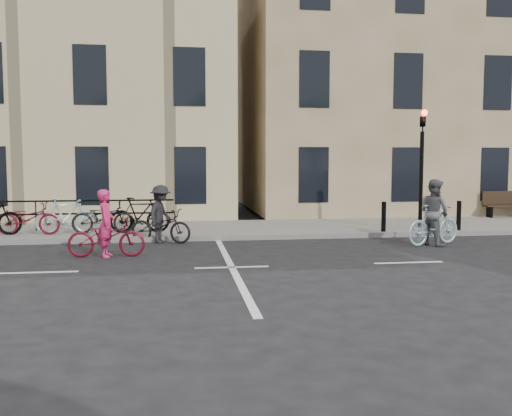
{
  "coord_description": "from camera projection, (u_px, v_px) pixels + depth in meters",
  "views": [
    {
      "loc": [
        -1.17,
        -12.07,
        2.35
      ],
      "look_at": [
        0.82,
        2.06,
        1.1
      ],
      "focal_mm": 40.0,
      "sensor_mm": 36.0,
      "label": 1
    }
  ],
  "objects": [
    {
      "name": "ground",
      "position": [
        232.0,
        268.0,
        12.27
      ],
      "size": [
        120.0,
        120.0,
        0.0
      ],
      "primitive_type": "plane",
      "color": "black",
      "rests_on": "ground"
    },
    {
      "name": "sidewalk",
      "position": [
        84.0,
        232.0,
        17.63
      ],
      "size": [
        46.0,
        4.0,
        0.15
      ],
      "primitive_type": "cube",
      "color": "slate",
      "rests_on": "ground"
    },
    {
      "name": "building_east",
      "position": [
        401.0,
        74.0,
        25.81
      ],
      "size": [
        14.0,
        10.0,
        12.0
      ],
      "primitive_type": "cube",
      "color": "#937E58",
      "rests_on": "sidewalk"
    },
    {
      "name": "traffic_light",
      "position": [
        422.0,
        155.0,
        17.2
      ],
      "size": [
        0.18,
        0.3,
        3.9
      ],
      "color": "black",
      "rests_on": "sidewalk"
    },
    {
      "name": "bollard_east",
      "position": [
        384.0,
        217.0,
        17.11
      ],
      "size": [
        0.14,
        0.14,
        0.9
      ],
      "primitive_type": "cylinder",
      "color": "black",
      "rests_on": "sidewalk"
    },
    {
      "name": "bollard_west",
      "position": [
        459.0,
        215.0,
        17.44
      ],
      "size": [
        0.14,
        0.14,
        0.9
      ],
      "primitive_type": "cylinder",
      "color": "black",
      "rests_on": "sidewalk"
    },
    {
      "name": "bench",
      "position": [
        504.0,
        203.0,
        21.37
      ],
      "size": [
        1.6,
        0.41,
        0.97
      ],
      "color": "black",
      "rests_on": "sidewalk"
    },
    {
      "name": "parked_bikes",
      "position": [
        46.0,
        217.0,
        16.51
      ],
      "size": [
        7.25,
        1.23,
        1.05
      ],
      "color": "black",
      "rests_on": "sidewalk"
    },
    {
      "name": "cyclist_pink",
      "position": [
        106.0,
        234.0,
        13.57
      ],
      "size": [
        1.84,
        0.71,
        1.61
      ],
      "rotation": [
        0.0,
        0.0,
        1.53
      ],
      "color": "maroon",
      "rests_on": "ground"
    },
    {
      "name": "cyclist_grey",
      "position": [
        434.0,
        219.0,
        15.39
      ],
      "size": [
        1.91,
        1.18,
        1.79
      ],
      "rotation": [
        0.0,
        0.0,
        1.96
      ],
      "color": "#9BC3CC",
      "rests_on": "ground"
    },
    {
      "name": "cyclist_dark",
      "position": [
        161.0,
        220.0,
        15.84
      ],
      "size": [
        1.9,
        1.35,
        1.61
      ],
      "rotation": [
        0.0,
        0.0,
        1.13
      ],
      "color": "black",
      "rests_on": "ground"
    }
  ]
}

